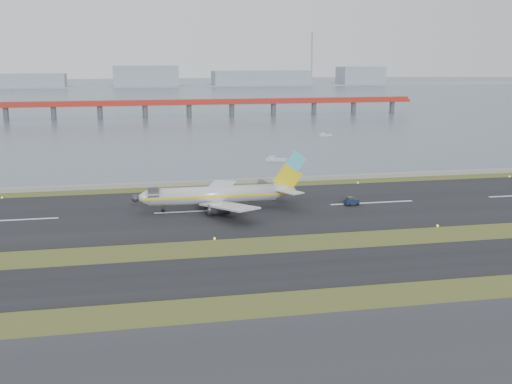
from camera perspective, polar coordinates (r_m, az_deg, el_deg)
ground at (r=112.75m, az=-3.17°, el=-5.31°), size 1000.00×1000.00×0.00m
taxiway_strip at (r=101.48m, az=-2.15°, el=-7.28°), size 1000.00×18.00×0.10m
runway_strip at (r=141.41m, az=-4.98°, el=-1.72°), size 1000.00×45.00×0.10m
seawall at (r=170.45m, az=-6.17°, el=0.79°), size 1000.00×2.50×1.00m
bay_water at (r=567.67m, az=-10.17°, el=8.50°), size 1400.00×800.00×1.30m
red_pier at (r=359.21m, az=-5.99°, el=7.81°), size 260.00×5.00×10.20m
far_shoreline at (r=727.57m, az=-9.48°, el=9.75°), size 1400.00×80.00×60.50m
airliner at (r=141.72m, az=-3.25°, el=-0.25°), size 38.52×32.89×12.80m
pushback_tug at (r=147.74m, az=8.47°, el=-0.83°), size 3.43×2.33×2.04m
workboat_near at (r=208.41m, az=1.77°, el=2.93°), size 7.16×4.57×1.66m
workboat_far at (r=274.23m, az=6.11°, el=5.06°), size 6.28×3.07×1.46m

